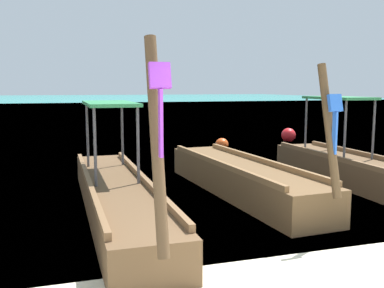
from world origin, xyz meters
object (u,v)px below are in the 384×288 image
(longtail_boat_blue_ribbon, at_px, (241,178))
(mooring_buoy_near, at_px, (288,135))
(longtail_boat_red_ribbon, at_px, (354,169))
(mooring_buoy_far, at_px, (222,145))
(longtail_boat_violet_ribbon, at_px, (117,194))

(longtail_boat_blue_ribbon, bearing_deg, mooring_buoy_near, 53.98)
(longtail_boat_red_ribbon, distance_m, mooring_buoy_far, 5.67)
(mooring_buoy_near, height_order, mooring_buoy_far, mooring_buoy_near)
(longtail_boat_red_ribbon, bearing_deg, longtail_boat_violet_ribbon, -173.24)
(longtail_boat_red_ribbon, relative_size, mooring_buoy_far, 13.02)
(longtail_boat_red_ribbon, relative_size, mooring_buoy_near, 10.32)
(longtail_boat_violet_ribbon, relative_size, longtail_boat_blue_ribbon, 1.18)
(mooring_buoy_near, bearing_deg, longtail_boat_violet_ribbon, -135.13)
(longtail_boat_violet_ribbon, distance_m, longtail_boat_blue_ribbon, 2.63)
(mooring_buoy_far, bearing_deg, longtail_boat_blue_ribbon, -107.63)
(longtail_boat_violet_ribbon, xyz_separation_m, longtail_boat_blue_ribbon, (2.56, 0.60, -0.01))
(longtail_boat_violet_ribbon, xyz_separation_m, mooring_buoy_near, (7.70, 7.67, -0.05))
(longtail_boat_blue_ribbon, height_order, longtail_boat_red_ribbon, longtail_boat_blue_ribbon)
(longtail_boat_violet_ribbon, bearing_deg, longtail_boat_blue_ribbon, 13.14)
(longtail_boat_blue_ribbon, bearing_deg, longtail_boat_violet_ribbon, -166.86)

